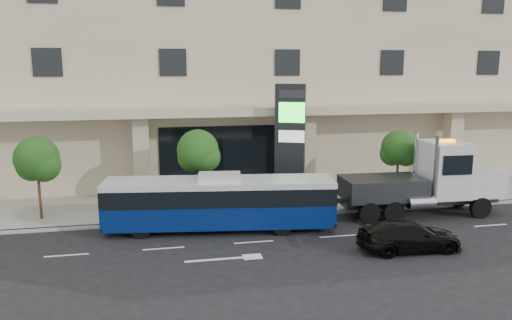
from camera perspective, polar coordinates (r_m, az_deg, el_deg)
The scene contains 11 objects.
ground at distance 24.12m, azimuth -0.95°, elevation -8.17°, with size 120.00×120.00×0.00m, color black.
sidewalk at distance 28.81m, azimuth -2.78°, elevation -4.86°, with size 120.00×6.00×0.15m, color gray.
curb at distance 25.96m, azimuth -1.77°, elevation -6.61°, with size 120.00×0.30×0.15m, color gray.
convention_center at distance 38.14m, azimuth -5.37°, elevation 13.94°, with size 60.00×17.60×20.00m.
tree_left at distance 27.08m, azimuth -23.70°, elevation -0.18°, with size 2.27×2.20×4.22m.
tree_mid at distance 26.51m, azimuth -6.60°, elevation 0.77°, with size 2.28×2.20×4.38m.
tree_right at distance 29.78m, azimuth 16.03°, elevation 1.09°, with size 2.10×2.00×4.04m.
city_bus at distance 23.99m, azimuth -4.17°, elevation -4.79°, with size 11.11×3.72×2.76m.
tow_truck at distance 27.89m, azimuth 19.08°, elevation -2.30°, with size 9.66×2.72×4.39m.
black_sedan at distance 22.57m, azimuth 17.11°, elevation -8.28°, with size 1.81×4.44×1.29m, color black.
signage_pylon at distance 28.22m, azimuth 3.90°, elevation 1.99°, with size 1.75×1.21×6.68m.
Camera 1 is at (-4.15, -22.43, 7.81)m, focal length 35.00 mm.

